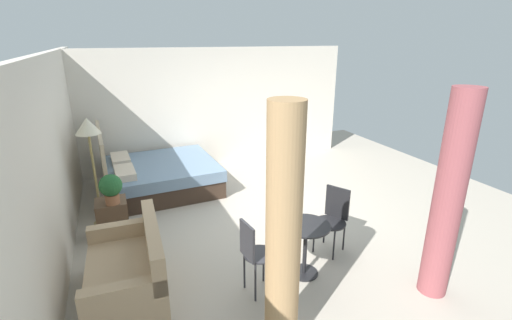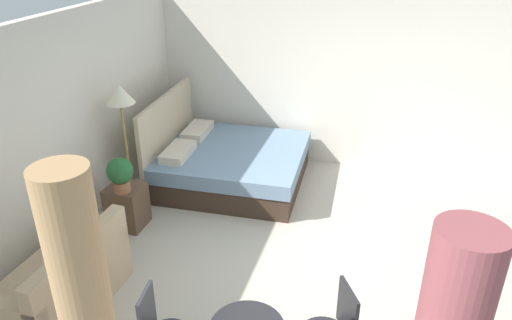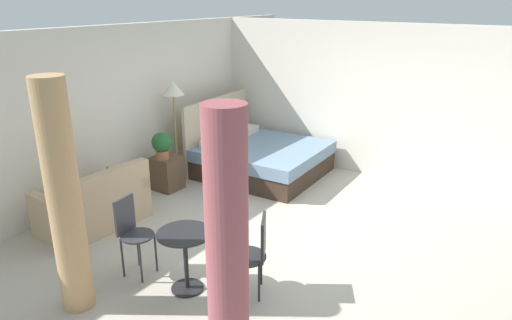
% 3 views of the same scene
% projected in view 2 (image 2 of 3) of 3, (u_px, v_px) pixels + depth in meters
% --- Properties ---
extents(ground_plane, '(8.54, 9.05, 0.02)m').
position_uv_depth(ground_plane, '(315.00, 269.00, 5.40)').
color(ground_plane, '#B2A899').
extents(wall_back, '(8.54, 0.12, 2.60)m').
position_uv_depth(wall_back, '(61.00, 131.00, 5.59)').
color(wall_back, silver).
rests_on(wall_back, ground).
extents(wall_right, '(0.12, 6.05, 2.60)m').
position_uv_depth(wall_right, '(352.00, 84.00, 7.22)').
color(wall_right, silver).
rests_on(wall_right, ground).
extents(bed, '(1.95, 2.10, 1.27)m').
position_uv_depth(bed, '(228.00, 163.00, 7.08)').
color(bed, '#38281E').
rests_on(bed, ground).
extents(couch, '(1.41, 0.85, 0.85)m').
position_uv_depth(couch, '(61.00, 285.00, 4.72)').
color(couch, tan).
rests_on(couch, ground).
extents(nightstand, '(0.40, 0.43, 0.55)m').
position_uv_depth(nightstand, '(127.00, 206.00, 6.06)').
color(nightstand, brown).
rests_on(nightstand, ground).
extents(potted_plant, '(0.32, 0.32, 0.44)m').
position_uv_depth(potted_plant, '(120.00, 173.00, 5.74)').
color(potted_plant, '#935B3D').
rests_on(potted_plant, nightstand).
extents(floor_lamp, '(0.36, 0.36, 1.70)m').
position_uv_depth(floor_lamp, '(121.00, 102.00, 5.95)').
color(floor_lamp, '#99844C').
rests_on(floor_lamp, ground).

